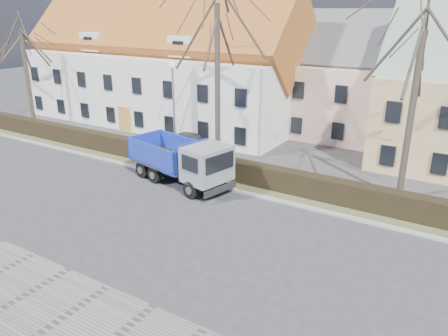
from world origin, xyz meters
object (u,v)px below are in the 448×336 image
Objects in this scene: dump_truck at (177,159)px; cart_frame at (136,167)px; parked_car_a at (192,141)px; streetlight at (174,113)px.

dump_truck reaches higher than cart_frame.
cart_frame is 0.19× the size of parked_car_a.
dump_truck is 3.48m from cart_frame.
streetlight reaches higher than dump_truck.
streetlight is (-2.38, 2.94, 1.98)m from dump_truck.
parked_car_a is at bearing 100.59° from streetlight.
streetlight is 1.70× the size of parked_car_a.
cart_frame is 5.73m from parked_car_a.
cart_frame is (-3.30, -0.13, -1.11)m from dump_truck.
streetlight is 3.85m from parked_car_a.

